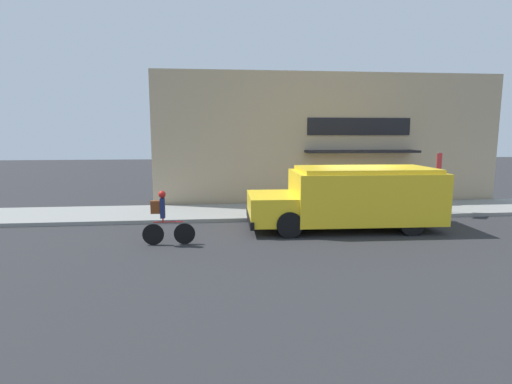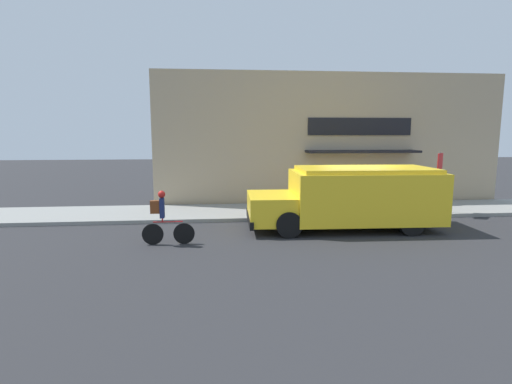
{
  "view_description": "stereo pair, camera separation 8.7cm",
  "coord_description": "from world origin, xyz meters",
  "px_view_note": "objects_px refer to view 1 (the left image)",
  "views": [
    {
      "loc": [
        -5.05,
        -13.79,
        3.13
      ],
      "look_at": [
        -3.64,
        -0.2,
        1.1
      ],
      "focal_mm": 28.0,
      "sensor_mm": 36.0,
      "label": 1
    },
    {
      "loc": [
        -4.96,
        -13.8,
        3.13
      ],
      "look_at": [
        -3.64,
        -0.2,
        1.1
      ],
      "focal_mm": 28.0,
      "sensor_mm": 36.0,
      "label": 2
    }
  ],
  "objects_px": {
    "stop_sign_post": "(438,172)",
    "school_bus": "(352,197)",
    "cyclist": "(164,218)",
    "trash_bin": "(319,196)"
  },
  "relations": [
    {
      "from": "school_bus",
      "to": "trash_bin",
      "type": "xyz_separation_m",
      "value": [
        -0.25,
        3.11,
        -0.48
      ]
    },
    {
      "from": "cyclist",
      "to": "stop_sign_post",
      "type": "distance_m",
      "value": 10.31
    },
    {
      "from": "school_bus",
      "to": "stop_sign_post",
      "type": "xyz_separation_m",
      "value": [
        3.93,
        1.66,
        0.61
      ]
    },
    {
      "from": "school_bus",
      "to": "cyclist",
      "type": "height_order",
      "value": "school_bus"
    },
    {
      "from": "stop_sign_post",
      "to": "trash_bin",
      "type": "bearing_deg",
      "value": 160.78
    },
    {
      "from": "stop_sign_post",
      "to": "school_bus",
      "type": "bearing_deg",
      "value": -157.12
    },
    {
      "from": "cyclist",
      "to": "trash_bin",
      "type": "height_order",
      "value": "cyclist"
    },
    {
      "from": "cyclist",
      "to": "stop_sign_post",
      "type": "relative_size",
      "value": 0.67
    },
    {
      "from": "cyclist",
      "to": "stop_sign_post",
      "type": "xyz_separation_m",
      "value": [
        9.81,
        3.02,
        0.9
      ]
    },
    {
      "from": "school_bus",
      "to": "stop_sign_post",
      "type": "distance_m",
      "value": 4.31
    }
  ]
}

